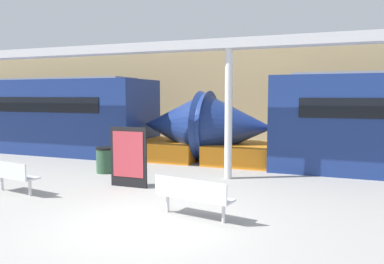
% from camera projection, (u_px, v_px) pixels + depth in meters
% --- Properties ---
extents(ground_plane, '(60.00, 60.00, 0.00)m').
position_uv_depth(ground_plane, '(144.00, 222.00, 7.32)').
color(ground_plane, '#9E9B96').
extents(station_wall, '(56.00, 0.20, 5.00)m').
position_uv_depth(station_wall, '(256.00, 95.00, 17.64)').
color(station_wall, tan).
rests_on(station_wall, ground_plane).
extents(train_right, '(17.97, 2.93, 3.20)m').
position_uv_depth(train_right, '(22.00, 116.00, 17.14)').
color(train_right, navy).
rests_on(train_right, ground_plane).
extents(bench_near, '(1.70, 0.74, 0.82)m').
position_uv_depth(bench_near, '(192.00, 194.00, 7.48)').
color(bench_near, silver).
rests_on(bench_near, ground_plane).
extents(bench_far, '(1.46, 0.66, 0.82)m').
position_uv_depth(bench_far, '(12.00, 174.00, 9.37)').
color(bench_far, silver).
rests_on(bench_far, ground_plane).
extents(trash_bin, '(0.62, 0.62, 0.82)m').
position_uv_depth(trash_bin, '(106.00, 160.00, 11.94)').
color(trash_bin, '#2D5138').
rests_on(trash_bin, ground_plane).
extents(poster_board, '(1.07, 0.07, 1.62)m').
position_uv_depth(poster_board, '(129.00, 157.00, 10.03)').
color(poster_board, black).
rests_on(poster_board, ground_plane).
extents(support_column_near, '(0.22, 0.22, 3.80)m').
position_uv_depth(support_column_near, '(228.00, 115.00, 10.96)').
color(support_column_near, silver).
rests_on(support_column_near, ground_plane).
extents(canopy_beam, '(28.00, 0.60, 0.28)m').
position_uv_depth(canopy_beam, '(229.00, 44.00, 10.76)').
color(canopy_beam, '#B7B7BC').
rests_on(canopy_beam, support_column_near).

